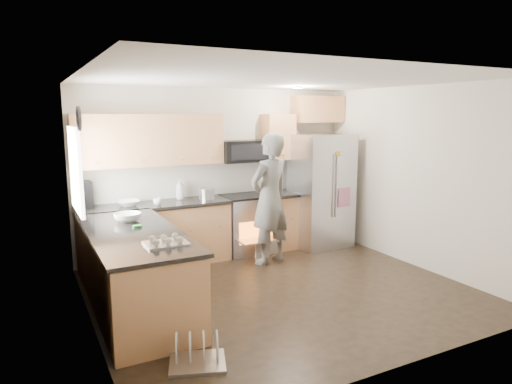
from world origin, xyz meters
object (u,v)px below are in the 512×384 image
refrigerator (321,191)px  person (270,199)px  dish_rack (197,356)px  stove_range (247,211)px

refrigerator → person: 1.27m
refrigerator → dish_rack: size_ratio=3.15×
stove_range → person: bearing=-84.4°
stove_range → dish_rack: (-1.88, -2.84, -0.59)m
refrigerator → person: person is taller
person → stove_range: bearing=-101.9°
person → dish_rack: 3.07m
stove_range → person: person is taller
stove_range → dish_rack: stove_range is taller
refrigerator → dish_rack: bearing=-143.4°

